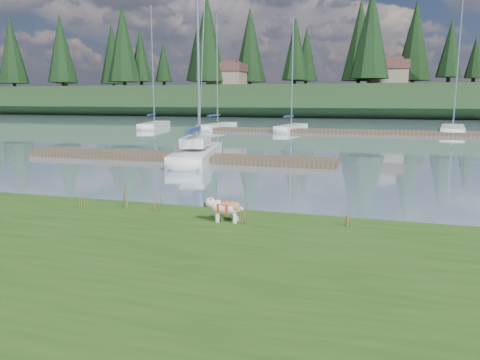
% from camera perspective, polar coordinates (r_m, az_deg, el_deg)
% --- Properties ---
extents(ground, '(200.00, 200.00, 0.00)m').
position_cam_1_polar(ground, '(42.60, 9.27, 5.72)').
color(ground, '#8098AA').
rests_on(ground, ground).
extents(bank, '(60.00, 9.00, 0.35)m').
position_cam_1_polar(bank, '(8.95, -25.92, -9.59)').
color(bank, '#2B4C16').
rests_on(bank, ground).
extents(ridge, '(200.00, 20.00, 5.00)m').
position_cam_1_polar(ridge, '(85.29, 13.46, 9.29)').
color(ridge, '#1B3118').
rests_on(ridge, ground).
extents(bulldog, '(0.86, 0.41, 0.51)m').
position_cam_1_polar(bulldog, '(10.22, -1.72, -3.32)').
color(bulldog, silver).
rests_on(bulldog, bank).
extents(sailboat_main, '(3.31, 8.21, 11.68)m').
position_cam_1_polar(sailboat_main, '(23.89, -4.97, 3.65)').
color(sailboat_main, silver).
rests_on(sailboat_main, ground).
extents(dock_near, '(16.00, 2.00, 0.30)m').
position_cam_1_polar(dock_near, '(23.47, -7.91, 2.81)').
color(dock_near, '#4C3D2C').
rests_on(dock_near, ground).
extents(dock_far, '(26.00, 2.20, 0.30)m').
position_cam_1_polar(dock_far, '(42.36, 11.96, 5.82)').
color(dock_far, '#4C3D2C').
rests_on(dock_far, ground).
extents(sailboat_bg_0, '(3.64, 8.69, 12.31)m').
position_cam_1_polar(sailboat_bg_0, '(50.37, -10.18, 6.69)').
color(sailboat_bg_0, silver).
rests_on(sailboat_bg_0, ground).
extents(sailboat_bg_1, '(1.98, 7.48, 11.10)m').
position_cam_1_polar(sailboat_bg_1, '(47.35, -2.42, 6.65)').
color(sailboat_bg_1, silver).
rests_on(sailboat_bg_1, ground).
extents(sailboat_bg_2, '(2.25, 7.03, 10.51)m').
position_cam_1_polar(sailboat_bg_2, '(44.97, 6.52, 6.42)').
color(sailboat_bg_2, silver).
rests_on(sailboat_bg_2, ground).
extents(sailboat_bg_3, '(2.99, 9.63, 13.74)m').
position_cam_1_polar(sailboat_bg_3, '(47.12, 24.51, 5.75)').
color(sailboat_bg_3, silver).
rests_on(sailboat_bg_3, ground).
extents(weed_0, '(0.17, 0.14, 0.68)m').
position_cam_1_polar(weed_0, '(11.80, -13.79, -1.99)').
color(weed_0, '#475B23').
rests_on(weed_0, bank).
extents(weed_1, '(0.17, 0.14, 0.57)m').
position_cam_1_polar(weed_1, '(11.27, -10.17, -2.66)').
color(weed_1, '#475B23').
rests_on(weed_1, bank).
extents(weed_2, '(0.17, 0.14, 0.66)m').
position_cam_1_polar(weed_2, '(10.00, 0.56, -3.87)').
color(weed_2, '#475B23').
rests_on(weed_2, bank).
extents(weed_3, '(0.17, 0.14, 0.49)m').
position_cam_1_polar(weed_3, '(12.11, -18.81, -2.32)').
color(weed_3, '#475B23').
rests_on(weed_3, bank).
extents(weed_4, '(0.17, 0.14, 0.42)m').
position_cam_1_polar(weed_4, '(10.26, -1.88, -4.11)').
color(weed_4, '#475B23').
rests_on(weed_4, bank).
extents(weed_5, '(0.17, 0.14, 0.50)m').
position_cam_1_polar(weed_5, '(10.15, 12.84, -4.32)').
color(weed_5, '#475B23').
rests_on(weed_5, bank).
extents(mud_lip, '(60.00, 0.50, 0.14)m').
position_cam_1_polar(mud_lip, '(12.39, -11.92, -4.03)').
color(mud_lip, '#33281C').
rests_on(mud_lip, ground).
extents(conifer_0, '(5.72, 5.72, 14.15)m').
position_cam_1_polar(conifer_0, '(100.29, -20.98, 14.78)').
color(conifer_0, '#382619').
rests_on(conifer_0, ridge).
extents(conifer_1, '(4.40, 4.40, 11.30)m').
position_cam_1_polar(conifer_1, '(95.29, -12.03, 14.67)').
color(conifer_1, '#382619').
rests_on(conifer_1, ridge).
extents(conifer_2, '(6.60, 6.60, 16.05)m').
position_cam_1_polar(conifer_2, '(86.49, -4.00, 16.87)').
color(conifer_2, '#382619').
rests_on(conifer_2, ridge).
extents(conifer_3, '(4.84, 4.84, 12.25)m').
position_cam_1_polar(conifer_3, '(86.02, 6.75, 15.66)').
color(conifer_3, '#382619').
rests_on(conifer_3, ridge).
extents(conifer_4, '(6.16, 6.16, 15.10)m').
position_cam_1_polar(conifer_4, '(78.78, 15.68, 16.90)').
color(conifer_4, '#382619').
rests_on(conifer_4, ridge).
extents(conifer_5, '(3.96, 3.96, 10.35)m').
position_cam_1_polar(conifer_5, '(82.95, 24.27, 14.46)').
color(conifer_5, '#382619').
rests_on(conifer_5, ridge).
extents(house_0, '(6.30, 5.30, 4.65)m').
position_cam_1_polar(house_0, '(86.81, -1.57, 12.74)').
color(house_0, gray).
rests_on(house_0, ridge).
extents(house_1, '(6.30, 5.30, 4.65)m').
position_cam_1_polar(house_1, '(83.19, 17.72, 12.41)').
color(house_1, gray).
rests_on(house_1, ridge).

